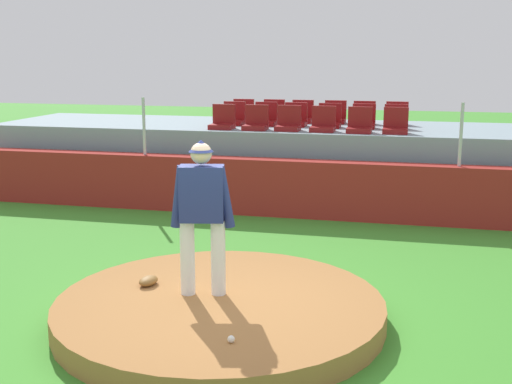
% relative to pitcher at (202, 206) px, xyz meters
% --- Properties ---
extents(ground_plane, '(60.00, 60.00, 0.00)m').
position_rel_pitcher_xyz_m(ground_plane, '(0.24, -0.13, -1.33)').
color(ground_plane, '#3E8E2B').
extents(pitchers_mound, '(3.82, 3.82, 0.27)m').
position_rel_pitcher_xyz_m(pitchers_mound, '(0.24, -0.13, -1.20)').
color(pitchers_mound, '#A16B39').
rests_on(pitchers_mound, ground_plane).
extents(pitcher, '(0.76, 0.37, 1.84)m').
position_rel_pitcher_xyz_m(pitcher, '(0.00, 0.00, 0.00)').
color(pitcher, white).
rests_on(pitcher, pitchers_mound).
extents(baseball, '(0.07, 0.07, 0.07)m').
position_rel_pitcher_xyz_m(baseball, '(0.68, -1.22, -1.03)').
color(baseball, white).
rests_on(baseball, pitchers_mound).
extents(fielding_glove, '(0.24, 0.32, 0.11)m').
position_rel_pitcher_xyz_m(fielding_glove, '(-0.75, 0.13, -1.01)').
color(fielding_glove, brown).
rests_on(fielding_glove, pitchers_mound).
extents(brick_barrier, '(15.74, 0.40, 1.09)m').
position_rel_pitcher_xyz_m(brick_barrier, '(0.24, 5.05, -0.79)').
color(brick_barrier, maroon).
rests_on(brick_barrier, ground_plane).
extents(fence_post_left, '(0.06, 0.06, 1.13)m').
position_rel_pitcher_xyz_m(fence_post_left, '(-2.84, 5.05, 0.32)').
color(fence_post_left, silver).
rests_on(fence_post_left, brick_barrier).
extents(fence_post_right, '(0.06, 0.06, 1.13)m').
position_rel_pitcher_xyz_m(fence_post_right, '(3.16, 5.05, 0.32)').
color(fence_post_right, silver).
rests_on(fence_post_right, brick_barrier).
extents(bleacher_platform, '(13.99, 3.05, 1.53)m').
position_rel_pitcher_xyz_m(bleacher_platform, '(0.24, 7.09, -0.57)').
color(bleacher_platform, '#80969F').
rests_on(bleacher_platform, ground_plane).
extents(stadium_chair_0, '(0.48, 0.44, 0.50)m').
position_rel_pitcher_xyz_m(stadium_chair_0, '(-1.52, 6.08, 0.35)').
color(stadium_chair_0, maroon).
rests_on(stadium_chair_0, bleacher_platform).
extents(stadium_chair_1, '(0.48, 0.44, 0.50)m').
position_rel_pitcher_xyz_m(stadium_chair_1, '(-0.81, 6.08, 0.35)').
color(stadium_chair_1, maroon).
rests_on(stadium_chair_1, bleacher_platform).
extents(stadium_chair_2, '(0.48, 0.44, 0.50)m').
position_rel_pitcher_xyz_m(stadium_chair_2, '(-0.14, 6.10, 0.35)').
color(stadium_chair_2, maroon).
rests_on(stadium_chair_2, bleacher_platform).
extents(stadium_chair_3, '(0.48, 0.44, 0.50)m').
position_rel_pitcher_xyz_m(stadium_chair_3, '(0.57, 6.10, 0.35)').
color(stadium_chair_3, maroon).
rests_on(stadium_chair_3, bleacher_platform).
extents(stadium_chair_4, '(0.48, 0.44, 0.50)m').
position_rel_pitcher_xyz_m(stadium_chair_4, '(1.30, 6.06, 0.35)').
color(stadium_chair_4, maroon).
rests_on(stadium_chair_4, bleacher_platform).
extents(stadium_chair_5, '(0.48, 0.44, 0.50)m').
position_rel_pitcher_xyz_m(stadium_chair_5, '(2.00, 6.12, 0.35)').
color(stadium_chair_5, maroon).
rests_on(stadium_chair_5, bleacher_platform).
extents(stadium_chair_6, '(0.48, 0.44, 0.50)m').
position_rel_pitcher_xyz_m(stadium_chair_6, '(-1.51, 6.90, 0.35)').
color(stadium_chair_6, maroon).
rests_on(stadium_chair_6, bleacher_platform).
extents(stadium_chair_7, '(0.48, 0.44, 0.50)m').
position_rel_pitcher_xyz_m(stadium_chair_7, '(-0.80, 6.93, 0.35)').
color(stadium_chair_7, maroon).
rests_on(stadium_chair_7, bleacher_platform).
extents(stadium_chair_8, '(0.48, 0.44, 0.50)m').
position_rel_pitcher_xyz_m(stadium_chair_8, '(-0.14, 6.92, 0.35)').
color(stadium_chair_8, maroon).
rests_on(stadium_chair_8, bleacher_platform).
extents(stadium_chair_9, '(0.48, 0.44, 0.50)m').
position_rel_pitcher_xyz_m(stadium_chair_9, '(0.60, 6.88, 0.35)').
color(stadium_chair_9, maroon).
rests_on(stadium_chair_9, bleacher_platform).
extents(stadium_chair_10, '(0.48, 0.44, 0.50)m').
position_rel_pitcher_xyz_m(stadium_chair_10, '(1.32, 6.88, 0.35)').
color(stadium_chair_10, maroon).
rests_on(stadium_chair_10, bleacher_platform).
extents(stadium_chair_11, '(0.48, 0.44, 0.50)m').
position_rel_pitcher_xyz_m(stadium_chair_11, '(1.98, 6.89, 0.35)').
color(stadium_chair_11, maroon).
rests_on(stadium_chair_11, bleacher_platform).
extents(stadium_chair_12, '(0.48, 0.44, 0.50)m').
position_rel_pitcher_xyz_m(stadium_chair_12, '(-1.51, 7.71, 0.35)').
color(stadium_chair_12, maroon).
rests_on(stadium_chair_12, bleacher_platform).
extents(stadium_chair_13, '(0.48, 0.44, 0.50)m').
position_rel_pitcher_xyz_m(stadium_chair_13, '(-0.79, 7.74, 0.35)').
color(stadium_chair_13, maroon).
rests_on(stadium_chair_13, bleacher_platform).
extents(stadium_chair_14, '(0.48, 0.44, 0.50)m').
position_rel_pitcher_xyz_m(stadium_chair_14, '(-0.12, 7.72, 0.35)').
color(stadium_chair_14, maroon).
rests_on(stadium_chair_14, bleacher_platform).
extents(stadium_chair_15, '(0.48, 0.44, 0.50)m').
position_rel_pitcher_xyz_m(stadium_chair_15, '(0.62, 7.74, 0.35)').
color(stadium_chair_15, maroon).
rests_on(stadium_chair_15, bleacher_platform).
extents(stadium_chair_16, '(0.48, 0.44, 0.50)m').
position_rel_pitcher_xyz_m(stadium_chair_16, '(1.27, 7.70, 0.35)').
color(stadium_chair_16, maroon).
rests_on(stadium_chair_16, bleacher_platform).
extents(stadium_chair_17, '(0.48, 0.44, 0.50)m').
position_rel_pitcher_xyz_m(stadium_chair_17, '(1.98, 7.68, 0.35)').
color(stadium_chair_17, maroon).
rests_on(stadium_chair_17, bleacher_platform).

